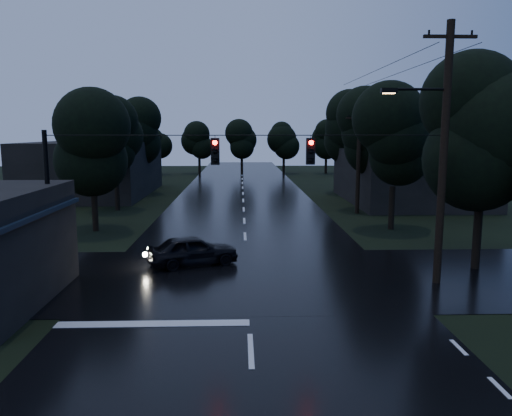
{
  "coord_description": "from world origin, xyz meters",
  "views": [
    {
      "loc": [
        -0.27,
        -7.85,
        5.93
      ],
      "look_at": [
        0.46,
        14.96,
        2.43
      ],
      "focal_mm": 35.0,
      "sensor_mm": 36.0,
      "label": 1
    }
  ],
  "objects": [
    {
      "name": "tree_left_a",
      "position": [
        -9.0,
        22.0,
        5.24
      ],
      "size": [
        3.92,
        3.92,
        8.26
      ],
      "color": "black",
      "rests_on": "ground"
    },
    {
      "name": "cross_street",
      "position": [
        0.0,
        12.0,
        0.0
      ],
      "size": [
        60.0,
        9.0,
        0.02
      ],
      "primitive_type": "cube",
      "color": "black",
      "rests_on": "ground"
    },
    {
      "name": "car",
      "position": [
        -2.39,
        13.97,
        0.68
      ],
      "size": [
        4.32,
        2.89,
        1.36
      ],
      "primitive_type": "imported",
      "rotation": [
        0.0,
        0.0,
        1.92
      ],
      "color": "black",
      "rests_on": "ground"
    },
    {
      "name": "tree_right_c",
      "position": [
        10.2,
        40.0,
        6.37
      ],
      "size": [
        4.76,
        4.76,
        10.03
      ],
      "color": "black",
      "rests_on": "ground"
    },
    {
      "name": "utility_pole_main",
      "position": [
        7.41,
        11.0,
        5.26
      ],
      "size": [
        3.5,
        0.3,
        10.0
      ],
      "color": "black",
      "rests_on": "ground"
    },
    {
      "name": "anchor_pole_left",
      "position": [
        -7.5,
        11.0,
        3.0
      ],
      "size": [
        0.18,
        0.18,
        6.0
      ],
      "primitive_type": "cylinder",
      "color": "black",
      "rests_on": "ground"
    },
    {
      "name": "utility_pole_far",
      "position": [
        8.3,
        28.0,
        3.88
      ],
      "size": [
        2.0,
        0.3,
        7.5
      ],
      "color": "black",
      "rests_on": "ground"
    },
    {
      "name": "span_signals",
      "position": [
        0.56,
        10.99,
        5.24
      ],
      "size": [
        15.0,
        0.37,
        1.12
      ],
      "color": "black",
      "rests_on": "ground"
    },
    {
      "name": "tree_right_a",
      "position": [
        9.0,
        22.0,
        5.62
      ],
      "size": [
        4.2,
        4.2,
        8.85
      ],
      "color": "black",
      "rests_on": "ground"
    },
    {
      "name": "tree_left_c",
      "position": [
        -10.2,
        40.0,
        5.99
      ],
      "size": [
        4.48,
        4.48,
        9.44
      ],
      "color": "black",
      "rests_on": "ground"
    },
    {
      "name": "tree_right_b",
      "position": [
        9.6,
        30.0,
        5.99
      ],
      "size": [
        4.48,
        4.48,
        9.44
      ],
      "color": "black",
      "rests_on": "ground"
    },
    {
      "name": "main_road",
      "position": [
        0.0,
        30.0,
        0.0
      ],
      "size": [
        12.0,
        120.0,
        0.02
      ],
      "primitive_type": "cube",
      "color": "black",
      "rests_on": "ground"
    },
    {
      "name": "tree_left_b",
      "position": [
        -9.6,
        30.0,
        5.62
      ],
      "size": [
        4.2,
        4.2,
        8.85
      ],
      "color": "black",
      "rests_on": "ground"
    },
    {
      "name": "building_far_right",
      "position": [
        14.0,
        34.0,
        2.2
      ],
      "size": [
        10.0,
        14.0,
        4.4
      ],
      "primitive_type": "cube",
      "color": "black",
      "rests_on": "ground"
    },
    {
      "name": "building_far_left",
      "position": [
        -14.0,
        40.0,
        2.5
      ],
      "size": [
        10.0,
        16.0,
        5.0
      ],
      "primitive_type": "cube",
      "color": "black",
      "rests_on": "ground"
    },
    {
      "name": "tree_corner_near",
      "position": [
        10.0,
        13.0,
        5.99
      ],
      "size": [
        4.48,
        4.48,
        9.44
      ],
      "color": "black",
      "rests_on": "ground"
    }
  ]
}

